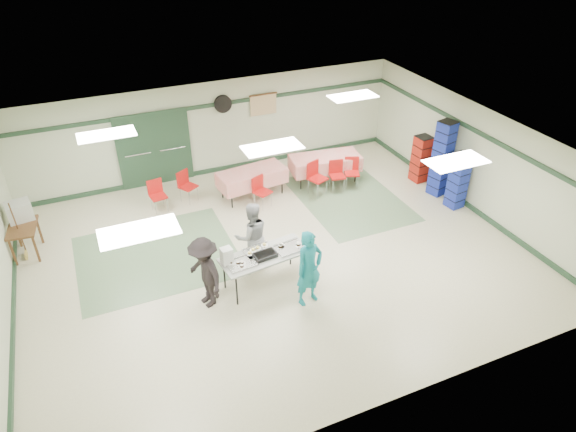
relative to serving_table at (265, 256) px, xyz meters
name	(u,v)px	position (x,y,z in m)	size (l,w,h in m)	color
floor	(274,254)	(0.57, 0.90, -0.72)	(11.00, 11.00, 0.00)	beige
ceiling	(272,146)	(0.57, 0.90, 1.98)	(11.00, 11.00, 0.00)	white
wall_back	(214,128)	(0.57, 5.40, 0.63)	(11.00, 11.00, 0.00)	beige
wall_front	(387,347)	(0.57, -3.60, 0.63)	(11.00, 11.00, 0.00)	beige
wall_right	(475,159)	(6.07, 0.90, 0.63)	(9.00, 9.00, 0.00)	beige
trim_back	(212,105)	(0.57, 5.37, 1.33)	(11.00, 0.06, 0.10)	#203B27
baseboard_back	(217,169)	(0.57, 5.37, -0.66)	(11.00, 0.06, 0.12)	#203B27
baseboard_left	(13,318)	(-4.90, 0.90, -0.66)	(9.00, 0.06, 0.12)	#203B27
trim_right	(480,133)	(6.04, 0.90, 1.33)	(9.00, 0.06, 0.10)	#203B27
baseboard_right	(465,203)	(6.04, 0.90, -0.66)	(9.00, 0.06, 0.12)	#203B27
green_patch_a	(157,255)	(-1.93, 1.90, -0.71)	(3.50, 3.00, 0.01)	slate
green_patch_b	(349,198)	(3.37, 2.40, -0.71)	(2.50, 3.50, 0.01)	slate
double_door_left	(137,152)	(-1.63, 5.34, 0.33)	(0.90, 0.06, 2.10)	gray
double_door_right	(172,146)	(-0.68, 5.34, 0.33)	(0.90, 0.06, 2.10)	gray
door_frame	(155,149)	(-1.16, 5.32, 0.33)	(2.00, 0.03, 2.15)	#203B27
wall_fan	(223,104)	(0.87, 5.34, 1.33)	(0.50, 0.50, 0.10)	black
scroll_banner	(263,105)	(2.07, 5.34, 1.13)	(0.80, 0.02, 0.60)	tan
serving_table	(265,256)	(0.00, 0.00, 0.00)	(1.92, 0.96, 0.76)	#A0A09B
sheet_tray_right	(290,248)	(0.56, -0.01, 0.06)	(0.58, 0.44, 0.02)	silver
sheet_tray_mid	(259,252)	(-0.08, 0.13, 0.06)	(0.57, 0.43, 0.02)	silver
sheet_tray_left	(241,264)	(-0.54, -0.12, 0.06)	(0.57, 0.44, 0.02)	silver
baking_pan	(265,255)	(-0.02, -0.07, 0.08)	(0.46, 0.29, 0.08)	black
foam_box_stack	(227,256)	(-0.79, 0.04, 0.22)	(0.22, 0.20, 0.35)	white
volunteer_teal	(309,268)	(0.61, -0.85, 0.11)	(0.60, 0.40, 1.65)	teal
volunteer_grey	(252,236)	(-0.03, 0.67, 0.08)	(0.77, 0.60, 1.59)	gray
volunteer_dark	(205,273)	(-1.29, -0.12, 0.07)	(1.01, 0.58, 1.57)	black
dining_table_a	(325,162)	(3.23, 3.60, -0.15)	(2.05, 1.12, 0.77)	red
dining_table_b	(252,177)	(1.03, 3.60, -0.15)	(1.90, 1.02, 0.77)	red
chair_a	(337,172)	(3.30, 3.03, -0.19)	(0.47, 0.47, 0.85)	red
chair_b	(315,174)	(2.65, 3.04, -0.14)	(0.57, 0.57, 0.94)	red
chair_c	(352,169)	(3.77, 3.03, -0.19)	(0.52, 0.52, 0.85)	red
chair_d	(260,188)	(1.05, 3.03, -0.20)	(0.52, 0.52, 0.84)	red
chair_loose_a	(186,183)	(-0.67, 4.07, -0.19)	(0.55, 0.55, 0.85)	red
chair_loose_b	(157,192)	(-1.47, 3.88, -0.20)	(0.45, 0.45, 0.85)	red
crate_stack_blue_a	(442,159)	(5.72, 1.70, 0.34)	(0.40, 0.40, 2.10)	#1B2EA3
crate_stack_red	(421,159)	(5.72, 2.53, -0.04)	(0.42, 0.42, 1.35)	#A72110
crate_stack_blue_b	(458,181)	(5.72, 0.96, 0.04)	(0.39, 0.39, 1.52)	#1B2EA3
printer_table	(23,230)	(-4.58, 3.14, -0.07)	(0.70, 0.98, 0.74)	brown
office_printer	(19,211)	(-4.58, 3.49, 0.24)	(0.53, 0.46, 0.42)	#B3B3AE
broom	(18,229)	(-4.66, 3.08, 0.03)	(0.03, 0.03, 1.43)	brown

